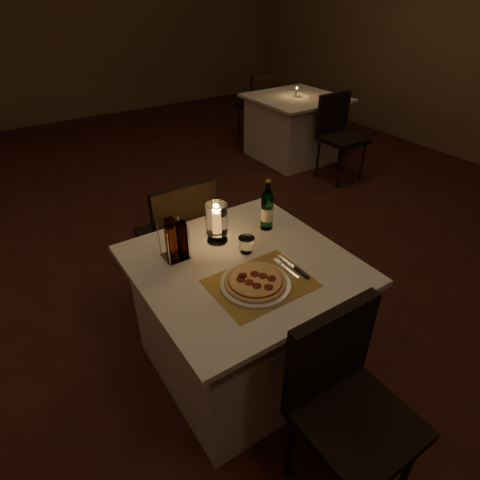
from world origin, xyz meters
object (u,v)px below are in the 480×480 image
chair_far (180,231)px  neighbor_table_right (294,127)px  chair_near (344,393)px  plate (255,284)px  hurricane_candle (217,220)px  pizza (255,281)px  water_bottle (267,210)px  tumbler (246,245)px  main_table (242,317)px

chair_far → neighbor_table_right: 2.87m
chair_near → neighbor_table_right: (2.34, 3.08, -0.18)m
chair_far → plate: (-0.05, -0.89, 0.20)m
hurricane_candle → pizza: bearing=-96.5°
water_bottle → neighbor_table_right: (2.05, 2.17, -0.48)m
plate → hurricane_candle: 0.43m
neighbor_table_right → water_bottle: bearing=-133.4°
tumbler → water_bottle: water_bottle is taller
tumbler → plate: bearing=-115.8°
plate → main_table: bearing=74.5°
main_table → chair_near: bearing=-90.0°
main_table → chair_far: chair_far is taller
main_table → neighbor_table_right: bearing=45.3°
tumbler → hurricane_candle: hurricane_candle is taller
chair_far → plate: 0.92m
main_table → tumbler: bearing=43.8°
chair_far → chair_near: bearing=-90.0°
chair_far → pizza: 0.92m
water_bottle → chair_far: bearing=119.1°
pizza → tumbler: (0.12, 0.25, 0.01)m
chair_far → water_bottle: (0.29, -0.52, 0.31)m
pizza → tumbler: bearing=64.2°
main_table → chair_far: size_ratio=1.11×
main_table → water_bottle: water_bottle is taller
tumbler → hurricane_candle: 0.20m
pizza → chair_near: bearing=-84.6°
tumbler → neighbor_table_right: size_ratio=0.08×
main_table → hurricane_candle: (-0.00, 0.23, 0.49)m
plate → hurricane_candle: (0.05, 0.41, 0.12)m
water_bottle → hurricane_candle: 0.30m
plate → water_bottle: water_bottle is taller
main_table → pizza: 0.44m
main_table → pizza: pizza is taller
chair_near → tumbler: bearing=85.0°
pizza → main_table: bearing=74.5°
chair_far → tumbler: (0.07, -0.65, 0.23)m
pizza → hurricane_candle: (0.05, 0.41, 0.10)m
tumbler → neighbor_table_right: 3.25m
pizza → hurricane_candle: hurricane_candle is taller
chair_near → water_bottle: (0.29, 0.91, 0.31)m
chair_near → pizza: (-0.05, 0.53, 0.22)m
chair_near → hurricane_candle: bearing=90.2°
chair_near → water_bottle: 1.00m
chair_far → tumbler: chair_far is taller
neighbor_table_right → pizza: bearing=-133.2°
main_table → neighbor_table_right: size_ratio=1.00×
plate → hurricane_candle: size_ratio=1.47×
chair_near → tumbler: (0.07, 0.78, 0.23)m
chair_near → plate: chair_near is taller
tumbler → neighbor_table_right: (2.27, 2.30, -0.41)m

